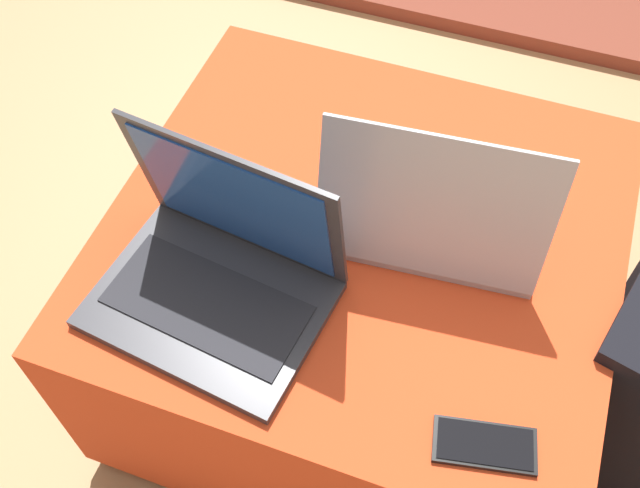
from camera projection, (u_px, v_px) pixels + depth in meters
ground_plane at (354, 359)px, 1.57m from camera, size 14.00×14.00×0.00m
ottoman at (359, 302)px, 1.38m from camera, size 0.81×0.77×0.46m
laptop_near at (219, 269)px, 1.08m from camera, size 0.36×0.29×0.26m
laptop_far at (434, 210)px, 1.14m from camera, size 0.35×0.27×0.25m
cell_phone at (485, 445)px, 0.98m from camera, size 0.15×0.09×0.01m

